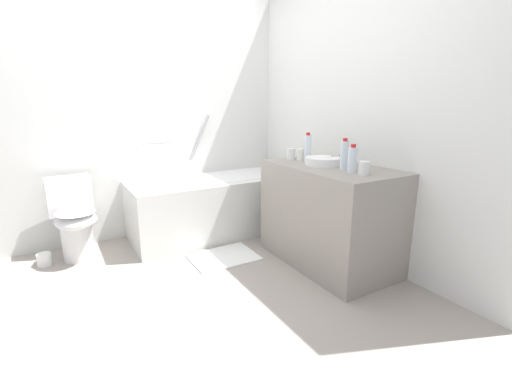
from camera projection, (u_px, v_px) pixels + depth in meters
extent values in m
plane|color=#9E9389|center=(190.00, 287.00, 2.58)|extent=(3.95, 3.95, 0.00)
cube|color=silver|center=(137.00, 115.00, 3.40)|extent=(3.35, 0.10, 2.39)
cube|color=silver|center=(352.00, 117.00, 3.03)|extent=(0.10, 2.97, 2.39)
cube|color=silver|center=(214.00, 206.00, 3.59)|extent=(1.64, 0.70, 0.58)
cube|color=white|center=(213.00, 183.00, 3.53)|extent=(1.34, 0.50, 0.09)
cylinder|color=#A7A7AC|center=(267.00, 169.00, 3.82)|extent=(0.09, 0.03, 0.03)
cylinder|color=#A7A7AC|center=(200.00, 138.00, 3.69)|extent=(0.24, 0.03, 0.47)
cylinder|color=#A7A7AC|center=(157.00, 143.00, 3.48)|extent=(0.28, 0.03, 0.03)
cylinder|color=white|center=(78.00, 239.00, 3.01)|extent=(0.25, 0.25, 0.36)
ellipsoid|color=white|center=(76.00, 220.00, 2.92)|extent=(0.36, 0.41, 0.12)
ellipsoid|color=white|center=(75.00, 212.00, 2.91)|extent=(0.34, 0.39, 0.02)
cube|color=white|center=(69.00, 195.00, 3.07)|extent=(0.37, 0.18, 0.33)
cylinder|color=#A1A1A6|center=(66.00, 176.00, 3.03)|extent=(0.03, 0.03, 0.01)
cube|color=gray|center=(329.00, 215.00, 2.90)|extent=(0.64, 1.12, 0.83)
cylinder|color=white|center=(323.00, 161.00, 2.84)|extent=(0.29, 0.29, 0.06)
cylinder|color=#B1B1B6|center=(340.00, 159.00, 2.93)|extent=(0.02, 0.02, 0.06)
cylinder|color=#B1B1B6|center=(336.00, 156.00, 2.90)|extent=(0.10, 0.02, 0.02)
cylinder|color=#B1B1B6|center=(345.00, 162.00, 2.89)|extent=(0.03, 0.03, 0.04)
cylinder|color=#B1B1B6|center=(335.00, 160.00, 2.99)|extent=(0.03, 0.03, 0.04)
cylinder|color=silver|center=(308.00, 148.00, 2.99)|extent=(0.06, 0.06, 0.22)
cylinder|color=red|center=(308.00, 134.00, 2.95)|extent=(0.03, 0.03, 0.02)
cylinder|color=silver|center=(344.00, 155.00, 2.64)|extent=(0.06, 0.06, 0.21)
cylinder|color=red|center=(345.00, 140.00, 2.61)|extent=(0.03, 0.03, 0.02)
cylinder|color=silver|center=(352.00, 160.00, 2.53)|extent=(0.07, 0.07, 0.18)
cylinder|color=red|center=(353.00, 146.00, 2.50)|extent=(0.04, 0.04, 0.02)
cylinder|color=white|center=(301.00, 154.00, 3.08)|extent=(0.06, 0.06, 0.10)
cylinder|color=white|center=(364.00, 168.00, 2.44)|extent=(0.08, 0.08, 0.10)
cylinder|color=white|center=(291.00, 154.00, 3.12)|extent=(0.07, 0.07, 0.10)
cube|color=white|center=(224.00, 257.00, 3.07)|extent=(0.56, 0.42, 0.01)
cylinder|color=white|center=(44.00, 259.00, 2.92)|extent=(0.11, 0.11, 0.10)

